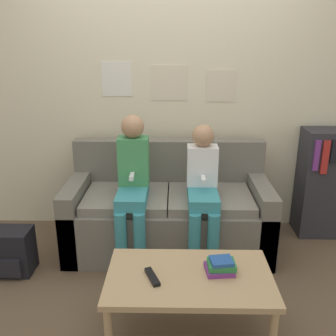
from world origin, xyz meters
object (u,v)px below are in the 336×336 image
at_px(tv_remote, 152,277).
at_px(backpack, 11,252).
at_px(couch, 168,214).
at_px(person_right, 203,187).
at_px(person_left, 133,182).
at_px(bookshelf, 322,183).
at_px(coffee_table, 189,282).

xyz_separation_m(tv_remote, backpack, (-1.13, 0.66, -0.25)).
xyz_separation_m(couch, person_right, (0.27, -0.19, 0.32)).
bearing_deg(tv_remote, couch, 63.56).
xyz_separation_m(person_left, bookshelf, (1.67, 0.45, -0.17)).
xyz_separation_m(couch, backpack, (-1.20, -0.42, -0.13)).
distance_m(person_right, bookshelf, 1.21).
bearing_deg(bookshelf, tv_remote, -137.16).
xyz_separation_m(coffee_table, person_right, (0.13, 0.86, 0.25)).
height_order(couch, coffee_table, couch).
xyz_separation_m(couch, bookshelf, (1.39, 0.27, 0.19)).
xyz_separation_m(coffee_table, person_left, (-0.42, 0.87, 0.29)).
bearing_deg(couch, backpack, -160.73).
bearing_deg(person_left, couch, 32.85).
distance_m(couch, coffee_table, 1.06).
bearing_deg(bookshelf, person_left, -164.88).
bearing_deg(tv_remote, bookshelf, 20.26).
relative_size(tv_remote, backpack, 0.48).
bearing_deg(couch, tv_remote, -93.85).
height_order(coffee_table, tv_remote, tv_remote).
bearing_deg(backpack, person_right, 8.92).
height_order(couch, bookshelf, bookshelf).
bearing_deg(coffee_table, person_left, 115.76).
bearing_deg(bookshelf, person_right, -157.59).
distance_m(coffee_table, backpack, 1.50).
bearing_deg(person_left, tv_remote, -77.32).
height_order(coffee_table, backpack, coffee_table).
bearing_deg(person_left, coffee_table, -64.24).
distance_m(couch, tv_remote, 1.09).
relative_size(couch, bookshelf, 1.70).
relative_size(person_right, bookshelf, 1.12).
bearing_deg(person_right, bookshelf, 22.41).
distance_m(person_left, backpack, 1.08).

